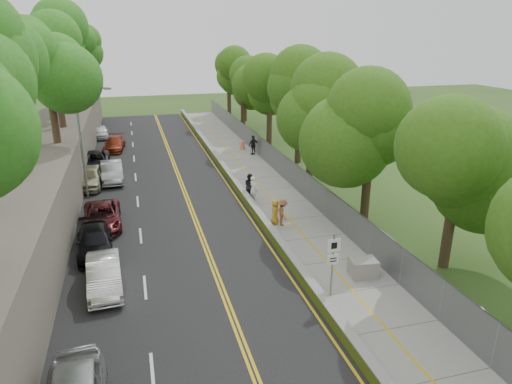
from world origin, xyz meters
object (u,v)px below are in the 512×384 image
at_px(car_1, 104,275).
at_px(painter_0, 275,212).
at_px(concrete_block, 363,267).
at_px(streetlight, 84,135).
at_px(car_2, 102,216).
at_px(person_far, 253,145).
at_px(signpost, 333,258).
at_px(construction_barrel, 242,145).

distance_m(car_1, painter_0, 11.35).
bearing_deg(concrete_block, car_1, 170.12).
xyz_separation_m(streetlight, car_2, (1.05, -5.93, -3.92)).
relative_size(car_2, painter_0, 3.06).
distance_m(streetlight, car_2, 7.19).
distance_m(car_2, painter_0, 10.78).
bearing_deg(streetlight, person_far, 29.85).
bearing_deg(car_1, person_far, 55.56).
xyz_separation_m(signpost, person_far, (3.15, 25.43, -0.96)).
bearing_deg(concrete_block, painter_0, 106.98).
bearing_deg(signpost, car_2, 133.33).
bearing_deg(car_1, painter_0, 23.86).
bearing_deg(concrete_block, construction_barrel, 89.29).
height_order(signpost, construction_barrel, signpost).
height_order(construction_barrel, car_1, car_1).
xyz_separation_m(car_2, person_far, (13.61, 14.34, 0.29)).
relative_size(streetlight, construction_barrel, 9.28).
bearing_deg(streetlight, signpost, -55.92).
bearing_deg(streetlight, construction_barrel, 37.30).
height_order(streetlight, painter_0, streetlight).
height_order(signpost, car_2, signpost).
relative_size(signpost, painter_0, 1.94).
distance_m(streetlight, painter_0, 14.77).
relative_size(car_2, person_far, 2.55).
height_order(construction_barrel, person_far, person_far).
bearing_deg(signpost, car_1, 161.32).
distance_m(signpost, car_2, 15.29).
bearing_deg(person_far, car_2, 25.34).
relative_size(signpost, car_1, 0.72).
height_order(car_1, car_2, car_1).
xyz_separation_m(streetlight, concrete_block, (13.79, -15.76, -4.15)).
relative_size(streetlight, painter_0, 5.01).
relative_size(construction_barrel, person_far, 0.45).
relative_size(streetlight, signpost, 2.58).
height_order(car_1, painter_0, painter_0).
height_order(streetlight, construction_barrel, streetlight).
bearing_deg(streetlight, car_1, -83.87).
bearing_deg(painter_0, car_1, 136.91).
xyz_separation_m(concrete_block, person_far, (0.87, 24.18, 0.52)).
xyz_separation_m(streetlight, painter_0, (11.54, -8.40, -3.79)).
bearing_deg(painter_0, concrete_block, -143.48).
height_order(construction_barrel, concrete_block, concrete_block).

